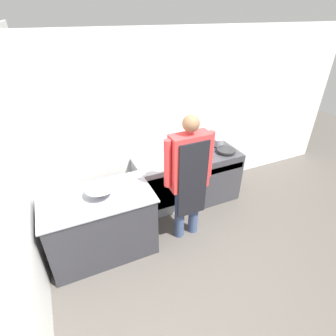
% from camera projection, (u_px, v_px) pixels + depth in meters
% --- Properties ---
extents(ground_plane, '(14.00, 14.00, 0.00)m').
position_uv_depth(ground_plane, '(188.00, 275.00, 3.31)').
color(ground_plane, '#4C4742').
extents(wall_back, '(8.00, 0.05, 2.70)m').
position_uv_depth(wall_back, '(137.00, 126.00, 4.00)').
color(wall_back, white).
rests_on(wall_back, ground_plane).
extents(wall_left, '(0.05, 8.00, 2.70)m').
position_uv_depth(wall_left, '(16.00, 175.00, 2.82)').
color(wall_left, white).
rests_on(wall_left, ground_plane).
extents(prep_counter, '(1.38, 0.78, 0.90)m').
position_uv_depth(prep_counter, '(101.00, 225.00, 3.44)').
color(prep_counter, '#2D2D33').
rests_on(prep_counter, ground_plane).
extents(stove, '(0.77, 0.68, 0.89)m').
position_uv_depth(stove, '(212.00, 173.00, 4.55)').
color(stove, '#38383D').
rests_on(stove, ground_plane).
extents(fridge_unit, '(0.60, 0.61, 0.85)m').
position_uv_depth(fridge_unit, '(156.00, 186.00, 4.25)').
color(fridge_unit, '#93999E').
rests_on(fridge_unit, ground_plane).
extents(person_cook, '(0.69, 0.24, 1.84)m').
position_uv_depth(person_cook, '(189.00, 173.00, 3.39)').
color(person_cook, '#38476B').
rests_on(person_cook, ground_plane).
extents(mixing_bowl, '(0.36, 0.36, 0.12)m').
position_uv_depth(mixing_bowl, '(100.00, 192.00, 3.20)').
color(mixing_bowl, gray).
rests_on(mixing_bowl, prep_counter).
extents(stock_pot, '(0.27, 0.27, 0.26)m').
position_uv_depth(stock_pot, '(202.00, 142.00, 4.28)').
color(stock_pot, gray).
rests_on(stock_pot, stove).
extents(saute_pan, '(0.31, 0.31, 0.04)m').
position_uv_depth(saute_pan, '(226.00, 150.00, 4.27)').
color(saute_pan, '#262628').
rests_on(saute_pan, stove).
extents(sauce_pot, '(0.17, 0.17, 0.12)m').
position_uv_depth(sauce_pot, '(218.00, 142.00, 4.44)').
color(sauce_pot, gray).
rests_on(sauce_pot, stove).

